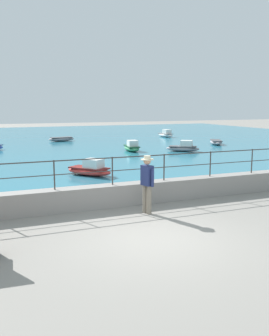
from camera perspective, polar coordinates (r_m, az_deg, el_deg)
ground_plane at (r=9.18m, az=3.25°, el=-10.81°), size 120.00×120.00×0.00m
promenade_wall at (r=11.92m, az=-3.40°, el=-4.23°), size 20.00×0.56×0.70m
railing at (r=11.72m, az=-3.45°, el=0.40°), size 18.44×0.04×0.90m
lake_water at (r=33.94m, az=-15.95°, el=3.94°), size 64.00×44.32×0.06m
person_walking at (r=10.96m, az=1.96°, el=-2.09°), size 0.38×0.55×1.75m
boat_1 at (r=30.76m, az=12.50°, el=3.94°), size 1.84×2.46×0.36m
boat_2 at (r=25.73m, az=-0.43°, el=3.25°), size 1.19×2.40×0.76m
boat_3 at (r=25.74m, az=7.57°, el=3.17°), size 2.37×2.12×0.76m
boat_5 at (r=37.33m, az=4.85°, el=5.22°), size 1.04×2.35×0.76m
boat_6 at (r=16.90m, az=-6.90°, el=-0.22°), size 2.13×2.37×0.76m
boat_7 at (r=33.44m, az=-11.24°, el=4.43°), size 2.38×1.14×0.36m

